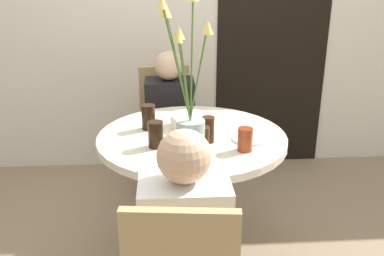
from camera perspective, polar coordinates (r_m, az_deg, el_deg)
The scene contains 14 objects.
ground_plane at distance 2.68m, azimuth -0.00°, elevation -16.23°, with size 16.00×16.00×0.00m, color #89755B.
wall_back at distance 3.45m, azimuth -1.50°, elevation 15.54°, with size 8.00×0.05×2.60m.
doorway_panel at distance 3.57m, azimuth 10.70°, elevation 10.90°, with size 0.90×0.01×2.05m.
dining_table at distance 2.36m, azimuth -0.00°, elevation -4.06°, with size 1.02×1.02×0.76m.
chair_near_front at distance 3.23m, azimuth -3.36°, elevation 0.96°, with size 0.45×0.45×0.92m.
birthday_cake at distance 2.41m, azimuth -0.47°, elevation 0.98°, with size 0.20×0.20×0.12m.
flower_vase at distance 1.88m, azimuth -0.44°, elevation 0.99°, with size 0.23×0.21×0.77m.
side_plate at distance 2.26m, azimuth 7.63°, elevation -1.47°, with size 0.18×0.18×0.01m.
drink_glass_0 at distance 2.19m, azimuth 2.16°, elevation -0.21°, with size 0.07×0.07×0.14m.
drink_glass_1 at distance 2.05m, azimuth 1.36°, elevation -1.67°, with size 0.07×0.07×0.14m.
drink_glass_2 at distance 2.11m, azimuth 7.09°, elevation -1.53°, with size 0.07×0.07×0.12m.
drink_glass_3 at distance 2.38m, azimuth -5.82°, elevation 1.46°, with size 0.08×0.08×0.14m.
drink_glass_4 at distance 2.14m, azimuth -4.86°, elevation -0.85°, with size 0.08×0.08×0.13m.
person_woman at distance 3.09m, azimuth -2.90°, elevation -0.27°, with size 0.34×0.24×1.08m.
Camera 1 is at (-0.14, -2.14, 1.62)m, focal length 40.00 mm.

